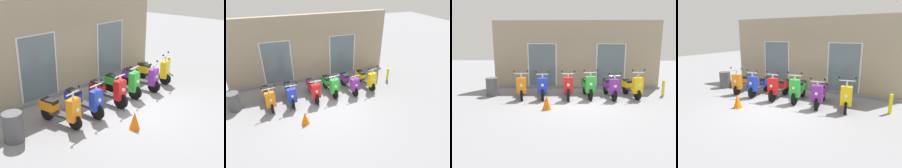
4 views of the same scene
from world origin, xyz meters
The scene contains 11 objects.
ground_plane centered at (0.00, 0.00, 0.00)m, with size 40.00×40.00×0.00m, color gray.
storefront_facade centered at (0.00, 2.99, 1.65)m, with size 8.50×0.50×3.43m.
scooter_orange centered at (-2.39, 0.88, 0.49)m, with size 0.65×1.53×1.24m.
scooter_blue centered at (-1.47, 0.92, 0.48)m, with size 0.56×1.64×1.22m.
scooter_red centered at (-0.42, 0.89, 0.49)m, with size 0.58×1.65×1.24m.
scooter_green centered at (0.45, 0.99, 0.49)m, with size 0.62×1.57×1.28m.
scooter_purple centered at (1.41, 0.92, 0.48)m, with size 0.60×1.61×1.16m.
scooter_yellow centered at (2.37, 1.02, 0.48)m, with size 0.69×1.50×1.28m.
trash_bin centered at (-3.79, 1.13, 0.40)m, with size 0.53×0.53×0.80m, color #4C4C51.
curb_bollard centered at (3.81, 1.24, 0.35)m, with size 0.12×0.12×0.70m, color yellow.
traffic_cone centered at (-1.15, -0.82, 0.26)m, with size 0.32×0.32×0.52m, color orange.
Camera 2 is at (-1.99, -6.87, 5.10)m, focal length 31.56 mm.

